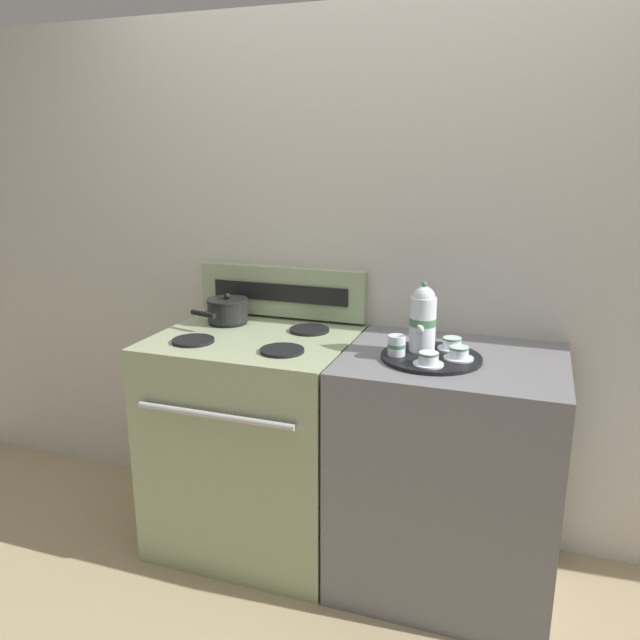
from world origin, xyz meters
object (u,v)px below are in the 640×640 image
Objects in this scene: teacup_left at (459,353)px; teacup_front at (452,343)px; stove at (256,440)px; teapot at (423,319)px; teacup_right at (429,359)px; serving_tray at (431,357)px; creamer_jug at (397,345)px; saucepan at (227,310)px.

teacup_front is (-0.04, 0.10, 0.00)m from teacup_left.
teacup_front is at bearing 3.73° from stove.
teacup_right is (0.05, -0.15, -0.10)m from teapot.
teapot is at bearing 136.63° from serving_tray.
serving_tray reaches higher than stove.
serving_tray is at bearing -43.37° from teapot.
serving_tray is 0.10m from teacup_left.
creamer_jug is (-0.18, -0.13, 0.01)m from teacup_front.
serving_tray is (0.72, -0.05, 0.46)m from stove.
creamer_jug is at bearing 151.34° from teacup_right.
saucepan is 0.93m from serving_tray.
teacup_front is (0.05, 0.20, 0.00)m from teacup_right.
teacup_front is (0.06, 0.10, 0.03)m from serving_tray.
saucepan is 1.00× the size of teapot.
teacup_left is at bearing -11.05° from saucepan.
serving_tray is 0.14m from teapot.
saucepan is 2.46× the size of teacup_front.
teacup_right and teacup_front have the same top height.
teapot reaches higher than creamer_jug.
serving_tray is 0.12m from teacup_front.
serving_tray is at bearing -3.72° from stove.
creamer_jug is (-0.13, 0.07, 0.01)m from teacup_right.
teacup_front is 0.22m from creamer_jug.
teacup_front reaches higher than serving_tray.
saucepan is 0.97m from teacup_right.
teacup_left is 1.00× the size of teacup_front.
teacup_front is (0.78, 0.05, 0.49)m from stove.
teacup_front is at bearing -5.46° from saucepan.
serving_tray is 3.42× the size of teacup_front.
stove is 0.79m from creamer_jug.
teacup_front reaches higher than stove.
teapot is at bearing -9.77° from saucepan.
saucepan is 3.53× the size of creamer_jug.
teapot reaches higher than teacup_right.
teacup_left is 0.22m from creamer_jug.
creamer_jug is at bearing -7.85° from stove.
serving_tray is at bearing 94.19° from teacup_right.
teacup_right is at bearing -85.81° from serving_tray.
saucepan is at bearing 164.02° from creamer_jug.
stove is 0.86m from serving_tray.
teapot reaches higher than saucepan.
serving_tray is 1.39× the size of teapot.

